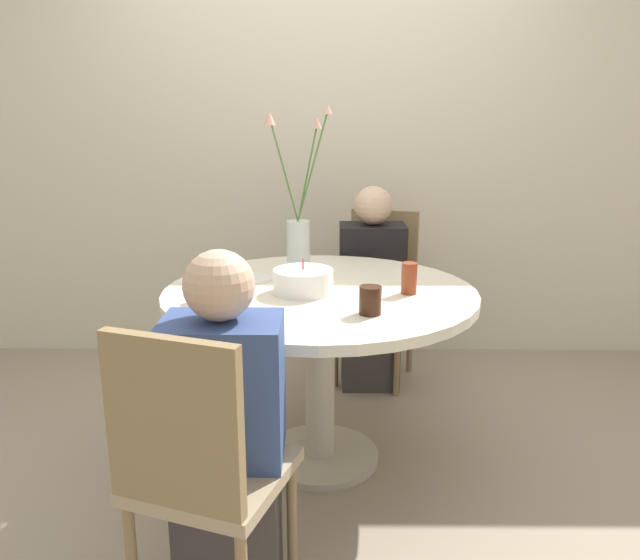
{
  "coord_description": "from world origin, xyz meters",
  "views": [
    {
      "loc": [
        0.02,
        -2.42,
        1.45
      ],
      "look_at": [
        0.0,
        0.0,
        0.8
      ],
      "focal_mm": 35.0,
      "sensor_mm": 36.0,
      "label": 1
    }
  ],
  "objects_px": {
    "side_plate": "(252,278)",
    "drink_glass_0": "(209,287)",
    "chair_far_back": "(379,284)",
    "drink_glass_1": "(409,278)",
    "flower_vase": "(298,230)",
    "birthday_cake": "(303,281)",
    "person_boy": "(226,443)",
    "chair_near_front": "(198,464)",
    "drink_glass_2": "(370,300)",
    "person_guest": "(371,295)"
  },
  "relations": [
    {
      "from": "drink_glass_1",
      "to": "person_guest",
      "type": "relative_size",
      "value": 0.11
    },
    {
      "from": "person_boy",
      "to": "person_guest",
      "type": "bearing_deg",
      "value": 70.85
    },
    {
      "from": "side_plate",
      "to": "drink_glass_1",
      "type": "xyz_separation_m",
      "value": [
        0.64,
        -0.21,
        0.06
      ]
    },
    {
      "from": "side_plate",
      "to": "drink_glass_1",
      "type": "height_order",
      "value": "drink_glass_1"
    },
    {
      "from": "birthday_cake",
      "to": "person_boy",
      "type": "distance_m",
      "value": 0.81
    },
    {
      "from": "birthday_cake",
      "to": "drink_glass_0",
      "type": "xyz_separation_m",
      "value": [
        -0.35,
        -0.1,
        0.0
      ]
    },
    {
      "from": "chair_near_front",
      "to": "drink_glass_2",
      "type": "distance_m",
      "value": 0.84
    },
    {
      "from": "flower_vase",
      "to": "drink_glass_0",
      "type": "relative_size",
      "value": 6.99
    },
    {
      "from": "flower_vase",
      "to": "drink_glass_2",
      "type": "relative_size",
      "value": 7.18
    },
    {
      "from": "side_plate",
      "to": "person_boy",
      "type": "bearing_deg",
      "value": -88.72
    },
    {
      "from": "flower_vase",
      "to": "person_guest",
      "type": "height_order",
      "value": "flower_vase"
    },
    {
      "from": "chair_far_back",
      "to": "chair_near_front",
      "type": "bearing_deg",
      "value": -90.12
    },
    {
      "from": "birthday_cake",
      "to": "drink_glass_2",
      "type": "distance_m",
      "value": 0.36
    },
    {
      "from": "birthday_cake",
      "to": "drink_glass_1",
      "type": "bearing_deg",
      "value": -1.12
    },
    {
      "from": "side_plate",
      "to": "drink_glass_1",
      "type": "bearing_deg",
      "value": -18.02
    },
    {
      "from": "birthday_cake",
      "to": "person_boy",
      "type": "height_order",
      "value": "person_boy"
    },
    {
      "from": "birthday_cake",
      "to": "drink_glass_0",
      "type": "height_order",
      "value": "birthday_cake"
    },
    {
      "from": "chair_far_back",
      "to": "drink_glass_2",
      "type": "bearing_deg",
      "value": -77.39
    },
    {
      "from": "drink_glass_1",
      "to": "side_plate",
      "type": "bearing_deg",
      "value": 161.98
    },
    {
      "from": "side_plate",
      "to": "drink_glass_2",
      "type": "distance_m",
      "value": 0.67
    },
    {
      "from": "chair_far_back",
      "to": "drink_glass_2",
      "type": "distance_m",
      "value": 1.28
    },
    {
      "from": "chair_far_back",
      "to": "flower_vase",
      "type": "xyz_separation_m",
      "value": [
        -0.42,
        -0.56,
        0.41
      ]
    },
    {
      "from": "chair_far_back",
      "to": "person_guest",
      "type": "height_order",
      "value": "person_guest"
    },
    {
      "from": "chair_far_back",
      "to": "drink_glass_0",
      "type": "distance_m",
      "value": 1.33
    },
    {
      "from": "person_guest",
      "to": "drink_glass_1",
      "type": "bearing_deg",
      "value": -84.33
    },
    {
      "from": "chair_far_back",
      "to": "flower_vase",
      "type": "height_order",
      "value": "flower_vase"
    },
    {
      "from": "chair_far_back",
      "to": "drink_glass_0",
      "type": "bearing_deg",
      "value": -105.55
    },
    {
      "from": "chair_near_front",
      "to": "drink_glass_2",
      "type": "xyz_separation_m",
      "value": [
        0.5,
        0.61,
        0.28
      ]
    },
    {
      "from": "chair_near_front",
      "to": "person_boy",
      "type": "xyz_separation_m",
      "value": [
        0.05,
        0.15,
        -0.02
      ]
    },
    {
      "from": "flower_vase",
      "to": "drink_glass_1",
      "type": "xyz_separation_m",
      "value": [
        0.45,
        -0.43,
        -0.12
      ]
    },
    {
      "from": "drink_glass_0",
      "to": "person_guest",
      "type": "distance_m",
      "value": 1.19
    },
    {
      "from": "birthday_cake",
      "to": "flower_vase",
      "type": "height_order",
      "value": "flower_vase"
    },
    {
      "from": "side_plate",
      "to": "person_boy",
      "type": "distance_m",
      "value": 0.96
    },
    {
      "from": "flower_vase",
      "to": "side_plate",
      "type": "distance_m",
      "value": 0.33
    },
    {
      "from": "birthday_cake",
      "to": "drink_glass_0",
      "type": "distance_m",
      "value": 0.37
    },
    {
      "from": "drink_glass_0",
      "to": "drink_glass_2",
      "type": "distance_m",
      "value": 0.62
    },
    {
      "from": "chair_far_back",
      "to": "person_boy",
      "type": "height_order",
      "value": "person_boy"
    },
    {
      "from": "drink_glass_0",
      "to": "flower_vase",
      "type": "bearing_deg",
      "value": 58.57
    },
    {
      "from": "birthday_cake",
      "to": "person_boy",
      "type": "bearing_deg",
      "value": -105.7
    },
    {
      "from": "person_guest",
      "to": "person_boy",
      "type": "height_order",
      "value": "same"
    },
    {
      "from": "birthday_cake",
      "to": "person_guest",
      "type": "bearing_deg",
      "value": 67.91
    },
    {
      "from": "chair_far_back",
      "to": "chair_near_front",
      "type": "xyz_separation_m",
      "value": [
        -0.64,
        -1.85,
        0.0
      ]
    },
    {
      "from": "drink_glass_0",
      "to": "chair_near_front",
      "type": "bearing_deg",
      "value": -83.02
    },
    {
      "from": "flower_vase",
      "to": "birthday_cake",
      "type": "bearing_deg",
      "value": -84.84
    },
    {
      "from": "side_plate",
      "to": "drink_glass_0",
      "type": "relative_size",
      "value": 1.68
    },
    {
      "from": "drink_glass_1",
      "to": "drink_glass_2",
      "type": "distance_m",
      "value": 0.31
    },
    {
      "from": "chair_far_back",
      "to": "person_boy",
      "type": "distance_m",
      "value": 1.8
    },
    {
      "from": "chair_far_back",
      "to": "drink_glass_1",
      "type": "distance_m",
      "value": 1.02
    },
    {
      "from": "chair_far_back",
      "to": "person_boy",
      "type": "bearing_deg",
      "value": -90.11
    },
    {
      "from": "person_boy",
      "to": "drink_glass_1",
      "type": "bearing_deg",
      "value": 49.22
    }
  ]
}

